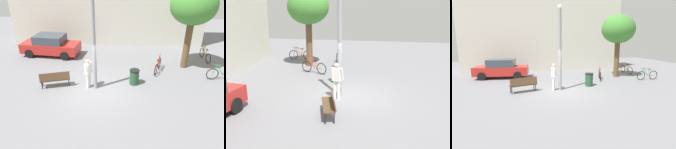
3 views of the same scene
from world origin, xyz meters
TOP-DOWN VIEW (x-y plane):
  - ground_plane at (0.00, 0.00)m, footprint 36.00×36.00m
  - building_facade at (0.00, 8.36)m, footprint 15.82×2.00m
  - lamppost at (-0.04, 0.28)m, footprint 0.28×0.28m
  - person_by_lamppost at (-0.43, 0.35)m, footprint 0.42×0.63m
  - park_bench at (-2.26, 0.25)m, footprint 1.67×0.90m
  - plaza_tree at (5.48, 3.35)m, footprint 2.72×2.72m
  - bicycle_red at (3.63, 2.54)m, footprint 0.66×1.72m
  - bicycle_orange at (7.24, 4.59)m, footprint 0.18×1.81m
  - bicycle_green at (7.24, 1.63)m, footprint 1.81×0.08m
  - parked_car_red at (-3.98, 4.93)m, footprint 4.36×2.16m
  - trash_bin at (2.09, 0.86)m, footprint 0.55×0.55m

SIDE VIEW (x-z plane):
  - ground_plane at x=0.00m, z-range 0.00..0.00m
  - bicycle_red at x=3.63m, z-range -0.10..0.87m
  - bicycle_green at x=7.24m, z-range -0.10..0.87m
  - bicycle_orange at x=7.24m, z-range -0.10..0.87m
  - trash_bin at x=2.09m, z-range 0.00..0.88m
  - park_bench at x=-2.26m, z-range 0.08..1.01m
  - parked_car_red at x=-3.98m, z-range 0.00..1.55m
  - person_by_lamppost at x=-0.43m, z-range 0.13..1.80m
  - lamppost at x=-0.04m, z-range 0.14..5.23m
  - plaza_tree at x=5.48m, z-range 1.33..6.46m
  - building_facade at x=0.00m, z-range 0.00..8.19m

